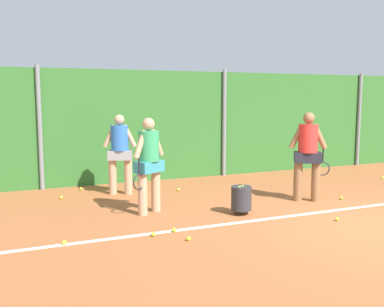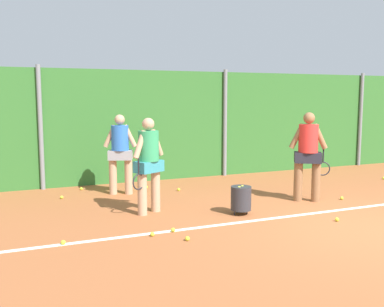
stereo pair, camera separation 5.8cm
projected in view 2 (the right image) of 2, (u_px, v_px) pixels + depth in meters
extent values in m
plane|color=#A85B33|center=(311.00, 206.00, 8.37)|extent=(24.32, 24.32, 0.00)
cube|color=#33702D|center=(222.00, 124.00, 11.64)|extent=(15.81, 0.25, 2.70)
cylinder|color=gray|center=(41.00, 128.00, 9.72)|extent=(0.10, 0.10, 2.76)
cylinder|color=gray|center=(225.00, 123.00, 11.48)|extent=(0.10, 0.10, 2.76)
cylinder|color=gray|center=(361.00, 120.00, 13.23)|extent=(0.10, 0.10, 2.76)
cube|color=white|center=(327.00, 212.00, 7.95)|extent=(11.55, 0.10, 0.01)
cylinder|color=#8C603D|center=(298.00, 182.00, 8.76)|extent=(0.17, 0.17, 0.77)
cylinder|color=#8C603D|center=(316.00, 182.00, 8.70)|extent=(0.17, 0.17, 0.77)
cube|color=#23232D|center=(308.00, 157.00, 8.67)|extent=(0.60, 0.53, 0.21)
cylinder|color=red|center=(308.00, 138.00, 8.62)|extent=(0.38, 0.38, 0.55)
sphere|color=#8C603D|center=(309.00, 118.00, 8.57)|extent=(0.22, 0.22, 0.22)
cylinder|color=#8C603D|center=(297.00, 136.00, 8.65)|extent=(0.28, 0.22, 0.53)
cylinder|color=#8C603D|center=(320.00, 136.00, 8.58)|extent=(0.28, 0.22, 0.53)
cylinder|color=black|center=(323.00, 155.00, 8.66)|extent=(0.03, 0.03, 0.28)
torus|color=#26262B|center=(323.00, 169.00, 8.70)|extent=(0.25, 0.17, 0.28)
cylinder|color=tan|center=(156.00, 191.00, 7.95)|extent=(0.17, 0.17, 0.74)
cylinder|color=tan|center=(142.00, 194.00, 7.70)|extent=(0.17, 0.17, 0.74)
cube|color=teal|center=(149.00, 166.00, 7.76)|extent=(0.57, 0.49, 0.20)
cylinder|color=#339E60|center=(148.00, 146.00, 7.72)|extent=(0.36, 0.36, 0.53)
sphere|color=tan|center=(148.00, 124.00, 7.67)|extent=(0.21, 0.21, 0.21)
cylinder|color=tan|center=(157.00, 143.00, 7.87)|extent=(0.28, 0.20, 0.51)
cylinder|color=tan|center=(140.00, 145.00, 7.55)|extent=(0.28, 0.20, 0.51)
cylinder|color=black|center=(139.00, 166.00, 7.50)|extent=(0.03, 0.03, 0.28)
torus|color=#26262B|center=(139.00, 182.00, 7.54)|extent=(0.26, 0.15, 0.28)
cylinder|color=tan|center=(129.00, 177.00, 9.38)|extent=(0.16, 0.16, 0.74)
cylinder|color=tan|center=(113.00, 177.00, 9.37)|extent=(0.16, 0.16, 0.74)
cube|color=#99999E|center=(120.00, 155.00, 9.31)|extent=(0.57, 0.45, 0.20)
cylinder|color=blue|center=(120.00, 138.00, 9.27)|extent=(0.36, 0.36, 0.53)
sphere|color=tan|center=(120.00, 120.00, 9.22)|extent=(0.21, 0.21, 0.21)
cylinder|color=tan|center=(130.00, 136.00, 9.27)|extent=(0.29, 0.17, 0.50)
cylinder|color=tan|center=(110.00, 136.00, 9.26)|extent=(0.29, 0.17, 0.50)
cylinder|color=#2D2D33|center=(241.00, 198.00, 7.75)|extent=(0.36, 0.36, 0.42)
cylinder|color=#2D2D33|center=(247.00, 211.00, 7.83)|extent=(0.02, 0.02, 0.08)
cylinder|color=#2D2D33|center=(234.00, 213.00, 7.73)|extent=(0.02, 0.02, 0.08)
cylinder|color=#2D2D33|center=(237.00, 210.00, 7.90)|extent=(0.02, 0.02, 0.08)
sphere|color=#CCDB33|center=(242.00, 187.00, 7.77)|extent=(0.07, 0.07, 0.07)
sphere|color=#CCDB33|center=(239.00, 188.00, 7.69)|extent=(0.07, 0.07, 0.07)
sphere|color=#CCDB33|center=(81.00, 189.00, 9.80)|extent=(0.07, 0.07, 0.07)
sphere|color=#CCDB33|center=(179.00, 190.00, 9.71)|extent=(0.07, 0.07, 0.07)
sphere|color=#CCDB33|center=(298.00, 187.00, 9.93)|extent=(0.07, 0.07, 0.07)
sphere|color=#CCDB33|center=(152.00, 234.00, 6.55)|extent=(0.07, 0.07, 0.07)
sphere|color=#CCDB33|center=(173.00, 230.00, 6.76)|extent=(0.07, 0.07, 0.07)
sphere|color=#CCDB33|center=(337.00, 219.00, 7.33)|extent=(0.07, 0.07, 0.07)
sphere|color=#CCDB33|center=(63.00, 242.00, 6.17)|extent=(0.07, 0.07, 0.07)
sphere|color=#CCDB33|center=(384.00, 178.00, 11.08)|extent=(0.07, 0.07, 0.07)
sphere|color=#CCDB33|center=(146.00, 187.00, 9.98)|extent=(0.07, 0.07, 0.07)
sphere|color=#CCDB33|center=(187.00, 239.00, 6.34)|extent=(0.07, 0.07, 0.07)
sphere|color=#CCDB33|center=(342.00, 198.00, 8.89)|extent=(0.07, 0.07, 0.07)
sphere|color=#CCDB33|center=(62.00, 197.00, 8.96)|extent=(0.07, 0.07, 0.07)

